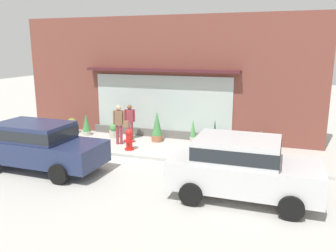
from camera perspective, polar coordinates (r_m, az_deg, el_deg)
The scene contains 15 objects.
ground_plane at distance 13.46m, azimuth -5.46°, elevation -4.87°, with size 60.00×60.00×0.00m, color #B2AFA8.
curb_strip at distance 13.26m, azimuth -5.82°, elevation -4.87°, with size 14.00×0.24×0.12m, color #B2B2AD.
storefront at distance 15.83m, azimuth -0.88°, elevation 7.74°, with size 14.00×0.81×5.45m.
fire_hydrant at distance 14.11m, azimuth -6.43°, elevation -2.17°, with size 0.44×0.41×0.86m.
pedestrian_with_handbag at distance 14.84m, azimuth -8.02°, elevation 0.74°, with size 0.65×0.30×1.71m.
pedestrian_passerby at distance 15.63m, azimuth -6.32°, elevation 1.12°, with size 0.46×0.29×1.59m.
parked_car_silver at distance 9.68m, azimuth 11.99°, elevation -6.31°, with size 4.03×2.00×1.71m.
parked_car_navy at distance 12.47m, azimuth -20.66°, elevation -2.70°, with size 4.47×2.01×1.62m.
potted_plant_low_front at distance 14.86m, azimuth 4.15°, elevation -1.03°, with size 0.28×0.28×1.09m.
potted_plant_corner_tall at distance 16.83m, azimuth -13.31°, elevation 0.18°, with size 0.43×0.43×1.00m.
potted_plant_trailing_edge at distance 14.53m, azimuth 15.09°, elevation -2.30°, with size 0.40×0.40×0.82m.
potted_plant_window_center at distance 14.41m, azimuth 7.71°, elevation -1.31°, with size 0.28×0.28×1.20m.
potted_plant_window_left at distance 15.23m, azimuth -1.83°, elevation -0.16°, with size 0.50×0.50×1.36m.
potted_plant_window_right at distance 17.38m, azimuth -15.55°, elevation 0.24°, with size 0.46×0.46×0.74m.
potted_plant_by_entrance at distance 16.20m, azimuth -8.87°, elevation -0.71°, with size 0.46×0.46×0.67m.
Camera 1 is at (5.35, -11.65, 4.10)m, focal length 36.97 mm.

